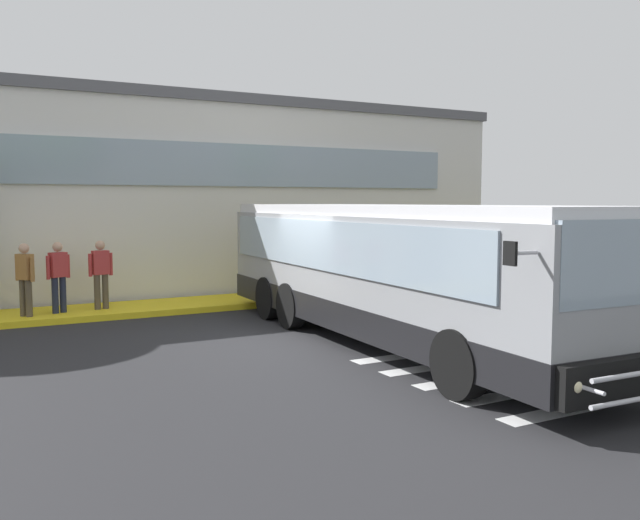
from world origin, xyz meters
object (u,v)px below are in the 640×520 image
Objects in this scene: passenger_near_column at (25,276)px; passenger_at_curb_edge at (101,271)px; passenger_by_doorway at (58,272)px; bus_main_foreground at (393,275)px.

passenger_near_column and passenger_at_curb_edge have the same top height.
passenger_at_curb_edge is (1.00, 0.09, -0.03)m from passenger_by_doorway.
passenger_near_column is at bearing 136.60° from bus_main_foreground.
passenger_near_column is 0.75m from passenger_by_doorway.
bus_main_foreground reaches higher than passenger_by_doorway.
passenger_by_doorway is (0.72, 0.21, 0.03)m from passenger_near_column.
passenger_at_curb_edge is at bearing 5.17° from passenger_by_doorway.
passenger_at_curb_edge is (1.72, 0.30, 0.00)m from passenger_near_column.
passenger_by_doorway is at bearing 132.01° from bus_main_foreground.
passenger_near_column and passenger_by_doorway have the same top height.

